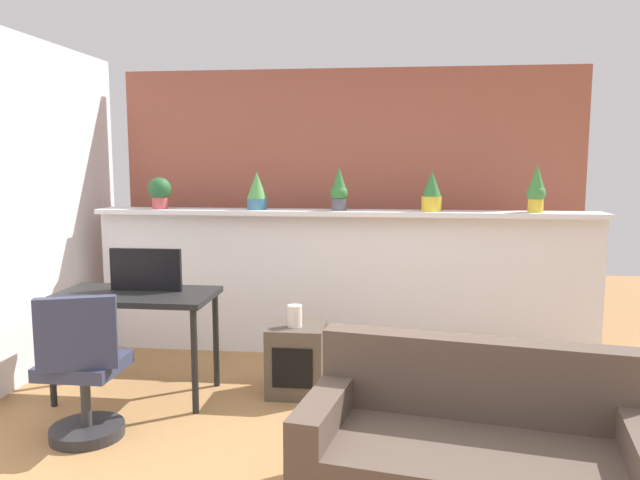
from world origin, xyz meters
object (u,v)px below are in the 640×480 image
Objects in this scene: potted_plant_4 at (536,189)px; tv_monitor at (146,270)px; potted_plant_3 at (432,192)px; potted_plant_2 at (339,190)px; couch at (473,462)px; desk at (136,304)px; potted_plant_0 at (160,192)px; potted_plant_1 at (257,191)px; vase_on_shelf at (295,316)px; office_chair at (83,378)px; side_cube_shelf at (297,359)px.

tv_monitor is at bearing -160.33° from potted_plant_4.
potted_plant_2 is at bearing -179.02° from potted_plant_3.
tv_monitor is 0.31× the size of couch.
potted_plant_2 is at bearing 39.49° from desk.
potted_plant_3 reaches higher than potted_plant_0.
potted_plant_0 is 1.15m from tv_monitor.
tv_monitor is at bearing -141.52° from potted_plant_2.
potted_plant_1 is 2.08× the size of vase_on_shelf.
potted_plant_1 is at bearing 70.39° from office_chair.
potted_plant_1 is 0.35× the size of office_chair.
potted_plant_3 is 0.84× the size of potted_plant_4.
potted_plant_3 is 0.64× the size of tv_monitor.
potted_plant_4 is 0.35× the size of desk.
vase_on_shelf is (-0.01, -0.03, 0.33)m from side_cube_shelf.
potted_plant_4 reaches higher than tv_monitor.
potted_plant_2 is 0.40× the size of office_chair.
desk is 0.66× the size of couch.
potted_plant_1 is (0.85, 0.04, 0.01)m from potted_plant_0.
vase_on_shelf is 0.09× the size of couch.
vase_on_shelf is at bearing -100.89° from side_cube_shelf.
side_cube_shelf is (1.33, -0.91, -1.15)m from potted_plant_0.
potted_plant_1 is at bearing 117.14° from side_cube_shelf.
potted_plant_1 is 2.31m from potted_plant_4.
side_cube_shelf is 3.23× the size of vase_on_shelf.
desk is at bearing 87.83° from office_chair.
potted_plant_0 is 0.84× the size of potted_plant_1.
desk is 0.25m from tv_monitor.
vase_on_shelf reaches higher than side_cube_shelf.
potted_plant_3 reaches higher than vase_on_shelf.
couch is (-0.77, -2.39, -1.15)m from potted_plant_4.
potted_plant_0 is at bearing -179.45° from potted_plant_2.
office_chair is (-0.08, -0.80, -0.51)m from tv_monitor.
potted_plant_3 is at bearing 27.92° from desk.
potted_plant_4 is (0.83, -0.00, 0.03)m from potted_plant_3.
couch is (1.05, -1.46, 0.03)m from side_cube_shelf.
potted_plant_2 reaches higher than potted_plant_3.
tv_monitor is at bearing -153.24° from potted_plant_3.
potted_plant_0 is at bearing -179.31° from potted_plant_3.
potted_plant_2 reaches higher than vase_on_shelf.
potted_plant_2 reaches higher than side_cube_shelf.
potted_plant_4 reaches higher than potted_plant_2.
potted_plant_1 is 0.63× the size of tv_monitor.
potted_plant_1 is 1.37m from vase_on_shelf.
desk is (-1.34, -1.10, -0.75)m from potted_plant_2.
potted_plant_0 is 1.76× the size of vase_on_shelf.
potted_plant_3 is at bearing 0.98° from potted_plant_2.
desk is (0.22, -1.09, -0.73)m from potted_plant_0.
potted_plant_2 is at bearing 76.34° from side_cube_shelf.
office_chair is 1.46m from side_cube_shelf.
potted_plant_4 is 0.43× the size of office_chair.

